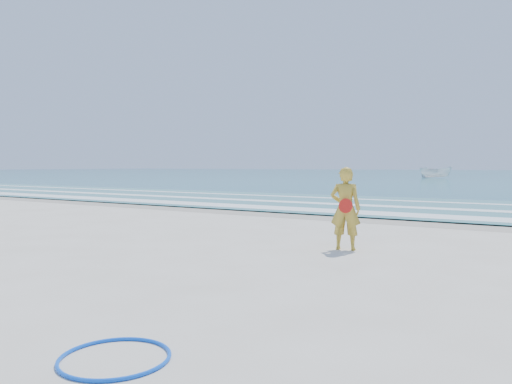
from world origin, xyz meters
The scene contains 9 objects.
ground centered at (0.00, 0.00, 0.00)m, with size 400.00×400.00×0.00m, color silver.
wet_sand centered at (0.00, 9.00, 0.00)m, with size 400.00×2.40×0.00m, color #B2A893.
shallow centered at (0.00, 14.00, 0.04)m, with size 400.00×10.00×0.01m, color #59B7AD.
foam_near centered at (0.00, 10.30, 0.05)m, with size 400.00×1.40×0.01m, color white.
foam_mid centered at (0.00, 13.20, 0.05)m, with size 400.00×0.90×0.01m, color white.
foam_far centered at (0.00, 16.50, 0.05)m, with size 400.00×0.60×0.01m, color white.
hoop centered at (2.69, -2.55, 0.02)m, with size 0.91×0.91×0.03m, color blue.
boat centered at (-9.25, 60.01, 0.78)m, with size 1.45×3.86×1.49m, color white.
woman centered at (2.18, 3.47, 0.78)m, with size 0.64×0.50×1.56m.
Camera 1 is at (5.82, -5.28, 1.58)m, focal length 35.00 mm.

